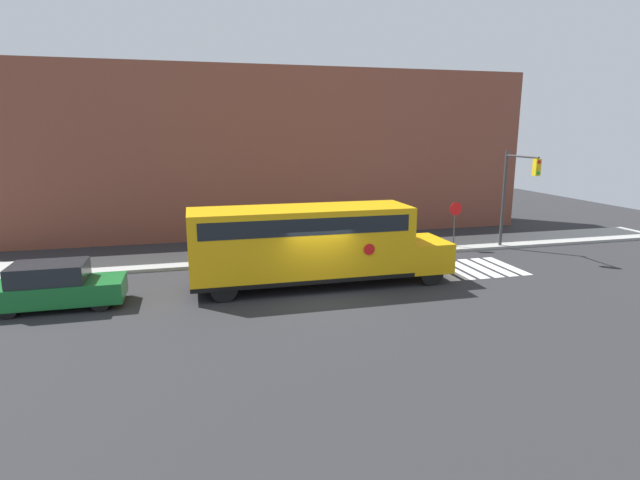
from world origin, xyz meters
TOP-DOWN VIEW (x-y plane):
  - ground_plane at (0.00, 0.00)m, footprint 60.00×60.00m
  - sidewalk_strip at (0.00, 6.50)m, footprint 44.00×3.00m
  - building_backdrop at (0.00, 13.00)m, footprint 32.00×4.00m
  - crosswalk_stripes at (7.73, 2.00)m, footprint 4.00×3.20m
  - school_bus at (-0.10, 1.28)m, footprint 10.50×2.57m
  - parked_car at (-9.38, 1.03)m, footprint 4.37×1.78m
  - stop_sign at (8.81, 5.73)m, footprint 0.70×0.10m
  - traffic_light at (11.36, 4.49)m, footprint 0.28×2.64m

SIDE VIEW (x-z plane):
  - ground_plane at x=0.00m, z-range 0.00..0.00m
  - crosswalk_stripes at x=7.73m, z-range 0.00..0.01m
  - sidewalk_strip at x=0.00m, z-range 0.00..0.15m
  - parked_car at x=-9.38m, z-range -0.02..1.61m
  - stop_sign at x=8.81m, z-range 0.41..2.92m
  - school_bus at x=-0.10m, z-range 0.23..3.45m
  - traffic_light at x=11.36m, z-range 0.81..5.98m
  - building_backdrop at x=0.00m, z-range 0.00..9.77m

